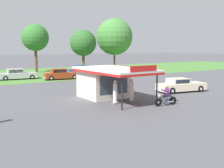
{
  "coord_description": "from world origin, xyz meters",
  "views": [
    {
      "loc": [
        -14.79,
        -17.23,
        4.61
      ],
      "look_at": [
        -1.36,
        2.81,
        1.4
      ],
      "focal_mm": 44.79,
      "sensor_mm": 36.0,
      "label": 1
    }
  ],
  "objects_px": {
    "motorcycle_with_rider": "(166,97)",
    "parked_car_second_row_spare": "(118,70)",
    "parked_car_back_row_centre": "(80,71)",
    "parked_car_back_row_far_left": "(61,74)",
    "gas_pump_offside": "(132,91)",
    "gas_pump_nearside": "(115,93)",
    "parked_car_back_row_far_right": "(17,74)",
    "featured_classic_sedan": "(181,86)"
  },
  "relations": [
    {
      "from": "gas_pump_nearside",
      "to": "parked_car_back_row_far_left",
      "type": "height_order",
      "value": "gas_pump_nearside"
    },
    {
      "from": "parked_car_back_row_centre",
      "to": "parked_car_back_row_far_left",
      "type": "bearing_deg",
      "value": -141.51
    },
    {
      "from": "parked_car_back_row_far_right",
      "to": "parked_car_second_row_spare",
      "type": "distance_m",
      "value": 16.89
    },
    {
      "from": "motorcycle_with_rider",
      "to": "parked_car_second_row_spare",
      "type": "relative_size",
      "value": 0.43
    },
    {
      "from": "parked_car_back_row_far_right",
      "to": "parked_car_back_row_far_left",
      "type": "height_order",
      "value": "parked_car_back_row_far_left"
    },
    {
      "from": "gas_pump_offside",
      "to": "parked_car_second_row_spare",
      "type": "bearing_deg",
      "value": 57.64
    },
    {
      "from": "parked_car_back_row_far_right",
      "to": "parked_car_second_row_spare",
      "type": "height_order",
      "value": "parked_car_back_row_far_right"
    },
    {
      "from": "motorcycle_with_rider",
      "to": "parked_car_back_row_far_left",
      "type": "xyz_separation_m",
      "value": [
        0.31,
        21.32,
        0.05
      ]
    },
    {
      "from": "featured_classic_sedan",
      "to": "parked_car_back_row_centre",
      "type": "bearing_deg",
      "value": 91.86
    },
    {
      "from": "motorcycle_with_rider",
      "to": "parked_car_back_row_centre",
      "type": "distance_m",
      "value": 25.91
    },
    {
      "from": "parked_car_back_row_centre",
      "to": "featured_classic_sedan",
      "type": "bearing_deg",
      "value": -88.14
    },
    {
      "from": "gas_pump_offside",
      "to": "parked_car_back_row_centre",
      "type": "bearing_deg",
      "value": 73.45
    },
    {
      "from": "gas_pump_offside",
      "to": "parked_car_back_row_far_right",
      "type": "xyz_separation_m",
      "value": [
        -3.47,
        22.16,
        -0.19
      ]
    },
    {
      "from": "gas_pump_offside",
      "to": "parked_car_back_row_far_left",
      "type": "xyz_separation_m",
      "value": [
        1.67,
        18.62,
        -0.17
      ]
    },
    {
      "from": "parked_car_back_row_far_left",
      "to": "parked_car_back_row_far_right",
      "type": "bearing_deg",
      "value": 145.4
    },
    {
      "from": "parked_car_back_row_far_left",
      "to": "parked_car_back_row_centre",
      "type": "height_order",
      "value": "parked_car_back_row_centre"
    },
    {
      "from": "parked_car_back_row_far_left",
      "to": "motorcycle_with_rider",
      "type": "bearing_deg",
      "value": -90.84
    },
    {
      "from": "parked_car_back_row_far_left",
      "to": "parked_car_second_row_spare",
      "type": "height_order",
      "value": "parked_car_back_row_far_left"
    },
    {
      "from": "featured_classic_sedan",
      "to": "parked_car_back_row_far_right",
      "type": "height_order",
      "value": "parked_car_back_row_far_right"
    },
    {
      "from": "parked_car_back_row_centre",
      "to": "gas_pump_offside",
      "type": "bearing_deg",
      "value": -106.55
    },
    {
      "from": "featured_classic_sedan",
      "to": "gas_pump_offside",
      "type": "bearing_deg",
      "value": -170.11
    },
    {
      "from": "gas_pump_nearside",
      "to": "parked_car_back_row_far_right",
      "type": "xyz_separation_m",
      "value": [
        -1.77,
        22.16,
        -0.21
      ]
    },
    {
      "from": "gas_pump_nearside",
      "to": "gas_pump_offside",
      "type": "relative_size",
      "value": 1.02
    },
    {
      "from": "featured_classic_sedan",
      "to": "parked_car_back_row_centre",
      "type": "height_order",
      "value": "parked_car_back_row_centre"
    },
    {
      "from": "gas_pump_offside",
      "to": "motorcycle_with_rider",
      "type": "height_order",
      "value": "gas_pump_offside"
    },
    {
      "from": "gas_pump_nearside",
      "to": "motorcycle_with_rider",
      "type": "xyz_separation_m",
      "value": [
        3.05,
        -2.71,
        -0.24
      ]
    },
    {
      "from": "motorcycle_with_rider",
      "to": "parked_car_second_row_spare",
      "type": "distance_m",
      "value": 26.7
    },
    {
      "from": "parked_car_second_row_spare",
      "to": "parked_car_back_row_far_left",
      "type": "bearing_deg",
      "value": -167.89
    },
    {
      "from": "parked_car_second_row_spare",
      "to": "parked_car_back_row_centre",
      "type": "distance_m",
      "value": 6.83
    },
    {
      "from": "featured_classic_sedan",
      "to": "parked_car_back_row_far_right",
      "type": "xyz_separation_m",
      "value": [
        -10.89,
        20.86,
        0.04
      ]
    },
    {
      "from": "gas_pump_nearside",
      "to": "gas_pump_offside",
      "type": "bearing_deg",
      "value": -0.0
    },
    {
      "from": "motorcycle_with_rider",
      "to": "gas_pump_nearside",
      "type": "bearing_deg",
      "value": 138.44
    },
    {
      "from": "motorcycle_with_rider",
      "to": "parked_car_second_row_spare",
      "type": "xyz_separation_m",
      "value": [
        12.04,
        23.84,
        0.0
      ]
    },
    {
      "from": "gas_pump_offside",
      "to": "parked_car_back_row_far_left",
      "type": "distance_m",
      "value": 18.69
    },
    {
      "from": "gas_pump_nearside",
      "to": "parked_car_back_row_centre",
      "type": "distance_m",
      "value": 24.16
    },
    {
      "from": "gas_pump_nearside",
      "to": "parked_car_second_row_spare",
      "type": "relative_size",
      "value": 0.39
    },
    {
      "from": "gas_pump_nearside",
      "to": "parked_car_back_row_far_left",
      "type": "distance_m",
      "value": 18.92
    },
    {
      "from": "featured_classic_sedan",
      "to": "parked_car_back_row_far_right",
      "type": "distance_m",
      "value": 23.54
    },
    {
      "from": "gas_pump_nearside",
      "to": "featured_classic_sedan",
      "type": "bearing_deg",
      "value": 8.07
    },
    {
      "from": "gas_pump_nearside",
      "to": "parked_car_second_row_spare",
      "type": "height_order",
      "value": "gas_pump_nearside"
    },
    {
      "from": "parked_car_back_row_far_left",
      "to": "parked_car_back_row_centre",
      "type": "distance_m",
      "value": 6.47
    },
    {
      "from": "gas_pump_nearside",
      "to": "parked_car_back_row_far_left",
      "type": "relative_size",
      "value": 0.37
    }
  ]
}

